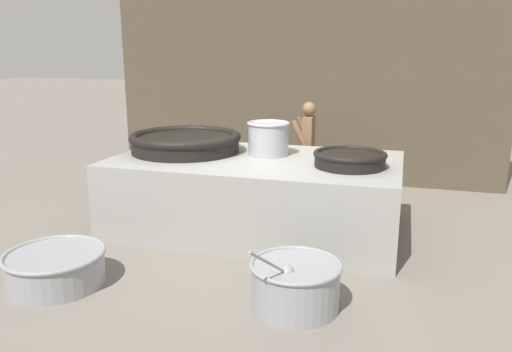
{
  "coord_description": "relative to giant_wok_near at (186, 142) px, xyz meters",
  "views": [
    {
      "loc": [
        1.75,
        -5.88,
        2.25
      ],
      "look_at": [
        0.0,
        0.0,
        0.7
      ],
      "focal_mm": 35.0,
      "sensor_mm": 36.0,
      "label": 1
    }
  ],
  "objects": [
    {
      "name": "giant_wok_far",
      "position": [
        2.2,
        -0.27,
        -0.04
      ],
      "size": [
        0.85,
        0.85,
        0.18
      ],
      "color": "black",
      "rests_on": "hearth_platform"
    },
    {
      "name": "cook",
      "position": [
        1.39,
        1.4,
        -0.26
      ],
      "size": [
        0.36,
        0.55,
        1.51
      ],
      "rotation": [
        0.0,
        0.0,
        3.19
      ],
      "color": "brown",
      "rests_on": "ground_plane"
    },
    {
      "name": "hearth_platform",
      "position": [
        1.02,
        -0.12,
        -0.6
      ],
      "size": [
        3.56,
        1.99,
        0.93
      ],
      "color": "gray",
      "rests_on": "ground_plane"
    },
    {
      "name": "stock_pot",
      "position": [
        1.11,
        0.11,
        0.09
      ],
      "size": [
        0.55,
        0.55,
        0.43
      ],
      "color": "#9E9EA3",
      "rests_on": "hearth_platform"
    },
    {
      "name": "back_wall",
      "position": [
        1.02,
        2.66,
        0.68
      ],
      "size": [
        6.82,
        0.24,
        3.51
      ],
      "primitive_type": "cube",
      "color": "#4C4233",
      "rests_on": "ground_plane"
    },
    {
      "name": "giant_wok_near",
      "position": [
        0.0,
        0.0,
        0.0
      ],
      "size": [
        1.48,
        1.48,
        0.26
      ],
      "color": "black",
      "rests_on": "hearth_platform"
    },
    {
      "name": "prep_bowl_meat",
      "position": [
        -0.42,
        -2.22,
        -0.88
      ],
      "size": [
        0.98,
        0.98,
        0.34
      ],
      "color": "gray",
      "rests_on": "ground_plane"
    },
    {
      "name": "prep_bowl_vegetables",
      "position": [
        1.94,
        -2.0,
        -0.83
      ],
      "size": [
        0.83,
        1.04,
        0.76
      ],
      "color": "gray",
      "rests_on": "ground_plane"
    },
    {
      "name": "ground_plane",
      "position": [
        1.02,
        -0.12,
        -1.07
      ],
      "size": [
        60.0,
        60.0,
        0.0
      ],
      "primitive_type": "plane",
      "color": "slate"
    }
  ]
}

